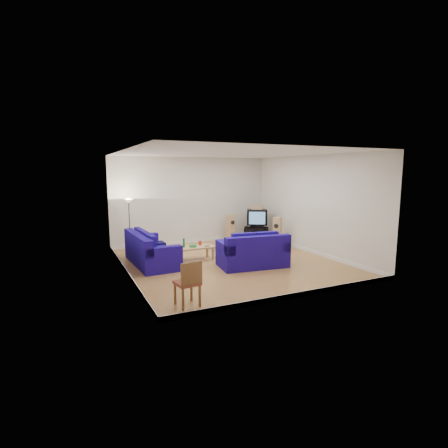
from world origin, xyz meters
name	(u,v)px	position (x,y,z in m)	size (l,w,h in m)	color
room	(230,211)	(0.00, 0.00, 1.54)	(6.01, 6.51, 3.21)	brown
sofa_three_seat	(150,253)	(-2.20, 0.82, 0.34)	(1.15, 2.42, 0.92)	#1A0F5F
sofa_loveseat	(253,254)	(0.40, -0.70, 0.36)	(2.00, 1.27, 0.94)	#1A0F5F
coffee_table	(194,248)	(-0.89, 0.68, 0.37)	(1.18, 0.61, 0.43)	tan
bottle	(184,243)	(-1.18, 0.70, 0.56)	(0.06, 0.06, 0.27)	#197233
tissue_box	(193,246)	(-0.94, 0.58, 0.47)	(0.19, 0.11, 0.08)	green
red_canister	(200,243)	(-0.63, 0.78, 0.50)	(0.10, 0.10, 0.14)	red
remote	(207,246)	(-0.50, 0.55, 0.44)	(0.16, 0.05, 0.02)	black
tv_stand	(256,235)	(2.25, 2.30, 0.28)	(0.92, 0.51, 0.56)	black
av_receiver	(257,226)	(2.27, 2.27, 0.61)	(0.47, 0.38, 0.11)	black
television	(257,217)	(2.26, 2.29, 0.96)	(0.93, 0.85, 0.58)	black
centre_speaker	(257,208)	(2.27, 2.29, 1.32)	(0.40, 0.16, 0.14)	tan
speaker_left	(230,228)	(1.33, 2.67, 0.53)	(0.27, 0.34, 1.06)	tan
speaker_right	(277,232)	(2.45, 1.17, 0.54)	(0.40, 0.39, 1.07)	tan
floor_lamp	(129,208)	(-2.43, 2.61, 1.47)	(0.31, 0.31, 1.78)	black
dining_chair	(189,281)	(-2.24, -2.74, 0.53)	(0.50, 0.50, 0.94)	brown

